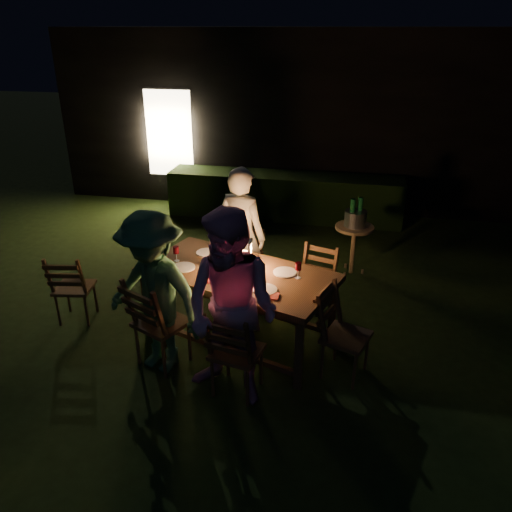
% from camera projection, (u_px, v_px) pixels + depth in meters
% --- Properties ---
extents(garden_envelope, '(40.00, 40.00, 3.20)m').
position_uv_depth(garden_envelope, '(325.00, 110.00, 10.64)').
color(garden_envelope, black).
rests_on(garden_envelope, ground).
extents(dining_table, '(2.27, 1.62, 0.85)m').
position_uv_depth(dining_table, '(238.00, 278.00, 5.33)').
color(dining_table, '#472E17').
rests_on(dining_table, ground).
extents(chair_near_left, '(0.64, 0.66, 1.06)m').
position_uv_depth(chair_near_left, '(161.00, 337.00, 5.11)').
color(chair_near_left, '#472E17').
rests_on(chair_near_left, ground).
extents(chair_near_right, '(0.52, 0.55, 0.98)m').
position_uv_depth(chair_near_right, '(236.00, 366.00, 4.71)').
color(chair_near_right, '#472E17').
rests_on(chair_near_right, ground).
extents(chair_far_left, '(0.57, 0.59, 0.98)m').
position_uv_depth(chair_far_left, '(240.00, 279.00, 6.33)').
color(chair_far_left, '#472E17').
rests_on(chair_far_left, ground).
extents(chair_far_right, '(0.53, 0.56, 0.94)m').
position_uv_depth(chair_far_right, '(312.00, 299.00, 5.89)').
color(chair_far_right, '#472E17').
rests_on(chair_far_right, ground).
extents(chair_end, '(0.58, 0.56, 0.97)m').
position_uv_depth(chair_end, '(343.00, 349.00, 4.97)').
color(chair_end, '#472E17').
rests_on(chair_end, ground).
extents(chair_spare, '(0.48, 0.51, 0.93)m').
position_uv_depth(chair_spare, '(75.00, 299.00, 5.90)').
color(chair_spare, '#472E17').
rests_on(chair_spare, ground).
extents(person_house_side, '(0.74, 0.60, 1.74)m').
position_uv_depth(person_house_side, '(242.00, 236.00, 6.13)').
color(person_house_side, beige).
rests_on(person_house_side, ground).
extents(person_opp_right, '(1.09, 0.96, 1.87)m').
position_uv_depth(person_opp_right, '(232.00, 310.00, 4.41)').
color(person_opp_right, '#D08FBD').
rests_on(person_opp_right, ground).
extents(person_opp_left, '(1.24, 0.95, 1.70)m').
position_uv_depth(person_opp_left, '(154.00, 294.00, 4.85)').
color(person_opp_left, '#397247').
rests_on(person_opp_left, ground).
extents(lantern, '(0.16, 0.16, 0.35)m').
position_uv_depth(lantern, '(244.00, 257.00, 5.24)').
color(lantern, white).
rests_on(lantern, dining_table).
extents(plate_far_left, '(0.25, 0.25, 0.01)m').
position_uv_depth(plate_far_left, '(207.00, 253.00, 5.71)').
color(plate_far_left, white).
rests_on(plate_far_left, dining_table).
extents(plate_near_left, '(0.25, 0.25, 0.01)m').
position_uv_depth(plate_near_left, '(184.00, 267.00, 5.36)').
color(plate_near_left, white).
rests_on(plate_near_left, dining_table).
extents(plate_far_right, '(0.25, 0.25, 0.01)m').
position_uv_depth(plate_far_right, '(285.00, 272.00, 5.26)').
color(plate_far_right, white).
rests_on(plate_far_right, dining_table).
extents(plate_near_right, '(0.25, 0.25, 0.01)m').
position_uv_depth(plate_near_right, '(265.00, 290.00, 4.91)').
color(plate_near_right, white).
rests_on(plate_near_right, dining_table).
extents(wineglass_a, '(0.06, 0.06, 0.18)m').
position_uv_depth(wineglass_a, '(228.00, 249.00, 5.61)').
color(wineglass_a, '#59070F').
rests_on(wineglass_a, dining_table).
extents(wineglass_b, '(0.06, 0.06, 0.18)m').
position_uv_depth(wineglass_b, '(176.00, 254.00, 5.49)').
color(wineglass_b, '#59070F').
rests_on(wineglass_b, dining_table).
extents(wineglass_c, '(0.06, 0.06, 0.18)m').
position_uv_depth(wineglass_c, '(248.00, 281.00, 4.90)').
color(wineglass_c, '#59070F').
rests_on(wineglass_c, dining_table).
extents(wineglass_d, '(0.06, 0.06, 0.18)m').
position_uv_depth(wineglass_d, '(298.00, 270.00, 5.11)').
color(wineglass_d, '#59070F').
rests_on(wineglass_d, dining_table).
extents(wineglass_e, '(0.06, 0.06, 0.18)m').
position_uv_depth(wineglass_e, '(214.00, 273.00, 5.06)').
color(wineglass_e, silver).
rests_on(wineglass_e, dining_table).
extents(bottle_table, '(0.07, 0.07, 0.28)m').
position_uv_depth(bottle_table, '(218.00, 254.00, 5.35)').
color(bottle_table, '#0F471E').
rests_on(bottle_table, dining_table).
extents(napkin_left, '(0.18, 0.14, 0.01)m').
position_uv_depth(napkin_left, '(209.00, 280.00, 5.10)').
color(napkin_left, red).
rests_on(napkin_left, dining_table).
extents(napkin_right, '(0.18, 0.14, 0.01)m').
position_uv_depth(napkin_right, '(270.00, 296.00, 4.80)').
color(napkin_right, red).
rests_on(napkin_right, dining_table).
extents(phone, '(0.14, 0.07, 0.01)m').
position_uv_depth(phone, '(174.00, 269.00, 5.33)').
color(phone, black).
rests_on(phone, dining_table).
extents(side_table, '(0.53, 0.53, 0.72)m').
position_uv_depth(side_table, '(354.00, 232.00, 6.89)').
color(side_table, olive).
rests_on(side_table, ground).
extents(ice_bucket, '(0.30, 0.30, 0.22)m').
position_uv_depth(ice_bucket, '(355.00, 219.00, 6.81)').
color(ice_bucket, '#A5A8AD').
rests_on(ice_bucket, side_table).
extents(bottle_bucket_a, '(0.07, 0.07, 0.32)m').
position_uv_depth(bottle_bucket_a, '(352.00, 216.00, 6.76)').
color(bottle_bucket_a, '#0F471E').
rests_on(bottle_bucket_a, side_table).
extents(bottle_bucket_b, '(0.07, 0.07, 0.32)m').
position_uv_depth(bottle_bucket_b, '(360.00, 214.00, 6.82)').
color(bottle_bucket_b, '#0F471E').
rests_on(bottle_bucket_b, side_table).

